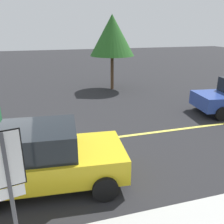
% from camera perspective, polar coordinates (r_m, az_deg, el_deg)
% --- Properties ---
extents(lane_marking_centre, '(28.00, 0.16, 0.01)m').
position_cam_1_polar(lane_marking_centre, '(9.05, -6.64, -6.87)').
color(lane_marking_centre, '#E0D14C').
extents(speed_limit_sign, '(0.53, 0.12, 2.52)m').
position_cam_1_polar(speed_limit_sign, '(4.32, -23.33, -13.34)').
color(speed_limit_sign, '#4C4C51').
rests_on(speed_limit_sign, ground_plane).
extents(car_yellow_approaching, '(4.13, 2.38, 1.64)m').
position_cam_1_polar(car_yellow_approaching, '(6.59, -15.43, -10.10)').
color(car_yellow_approaching, gold).
rests_on(car_yellow_approaching, ground_plane).
extents(tree_left_verge, '(2.87, 2.87, 4.79)m').
position_cam_1_polar(tree_left_verge, '(16.22, 0.03, 17.60)').
color(tree_left_verge, '#513823').
rests_on(tree_left_verge, ground_plane).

